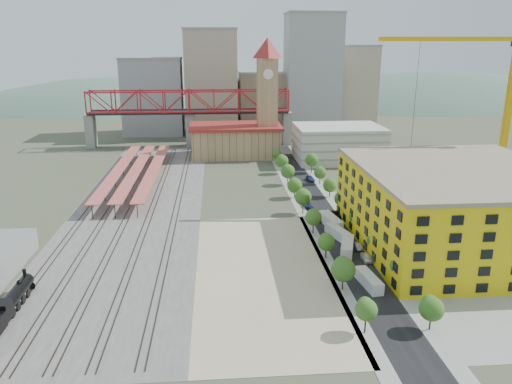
{
  "coord_description": "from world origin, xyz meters",
  "views": [
    {
      "loc": [
        -13.21,
        -125.38,
        45.87
      ],
      "look_at": [
        -3.53,
        -6.03,
        10.0
      ],
      "focal_mm": 35.0,
      "sensor_mm": 36.0,
      "label": 1
    }
  ],
  "objects": [
    {
      "name": "ground",
      "position": [
        0.0,
        0.0,
        0.0
      ],
      "size": [
        400.0,
        400.0,
        0.0
      ],
      "primitive_type": "plane",
      "color": "#474C38",
      "rests_on": "ground"
    },
    {
      "name": "ballast_strip",
      "position": [
        -36.0,
        17.5,
        0.03
      ],
      "size": [
        36.0,
        165.0,
        0.06
      ],
      "primitive_type": "cube",
      "color": "#605E59",
      "rests_on": "ground"
    },
    {
      "name": "dirt_lot",
      "position": [
        -4.0,
        -31.5,
        0.03
      ],
      "size": [
        28.0,
        67.0,
        0.06
      ],
      "primitive_type": "cube",
      "color": "tan",
      "rests_on": "ground"
    },
    {
      "name": "street_asphalt",
      "position": [
        16.0,
        15.0,
        0.03
      ],
      "size": [
        12.0,
        170.0,
        0.06
      ],
      "primitive_type": "cube",
      "color": "black",
      "rests_on": "ground"
    },
    {
      "name": "sidewalk_west",
      "position": [
        10.5,
        15.0,
        0.02
      ],
      "size": [
        3.0,
        170.0,
        0.04
      ],
      "primitive_type": "cube",
      "color": "gray",
      "rests_on": "ground"
    },
    {
      "name": "sidewalk_east",
      "position": [
        21.5,
        15.0,
        0.02
      ],
      "size": [
        3.0,
        170.0,
        0.04
      ],
      "primitive_type": "cube",
      "color": "gray",
      "rests_on": "ground"
    },
    {
      "name": "construction_pad",
      "position": [
        45.0,
        -20.0,
        0.03
      ],
      "size": [
        50.0,
        90.0,
        0.06
      ],
      "primitive_type": "cube",
      "color": "gray",
      "rests_on": "ground"
    },
    {
      "name": "rail_tracks",
      "position": [
        -37.8,
        17.5,
        0.15
      ],
      "size": [
        26.56,
        160.0,
        0.18
      ],
      "color": "#382B23",
      "rests_on": "ground"
    },
    {
      "name": "platform_canopies",
      "position": [
        -41.0,
        45.0,
        3.99
      ],
      "size": [
        16.0,
        80.0,
        4.12
      ],
      "color": "#D36B51",
      "rests_on": "ground"
    },
    {
      "name": "station_hall",
      "position": [
        -5.0,
        82.0,
        6.67
      ],
      "size": [
        38.0,
        24.0,
        13.1
      ],
      "color": "tan",
      "rests_on": "ground"
    },
    {
      "name": "clock_tower",
      "position": [
        8.0,
        79.99,
        28.7
      ],
      "size": [
        12.0,
        12.0,
        52.0
      ],
      "color": "tan",
      "rests_on": "ground"
    },
    {
      "name": "parking_garage",
      "position": [
        36.0,
        70.0,
        7.0
      ],
      "size": [
        34.0,
        26.0,
        14.0
      ],
      "primitive_type": "cube",
      "color": "silver",
      "rests_on": "ground"
    },
    {
      "name": "truss_bridge",
      "position": [
        -25.0,
        105.0,
        18.86
      ],
      "size": [
        94.0,
        9.6,
        25.6
      ],
      "color": "gray",
      "rests_on": "ground"
    },
    {
      "name": "construction_building",
      "position": [
        42.0,
        -20.0,
        9.41
      ],
      "size": [
        44.6,
        50.6,
        18.8
      ],
      "color": "yellow",
      "rests_on": "ground"
    },
    {
      "name": "street_trees",
      "position": [
        16.0,
        5.0,
        0.0
      ],
      "size": [
        15.4,
        124.4,
        8.0
      ],
      "color": "#2E5E1C",
      "rests_on": "ground"
    },
    {
      "name": "skyline",
      "position": [
        7.47,
        142.31,
        22.81
      ],
      "size": [
        133.0,
        46.0,
        60.0
      ],
      "color": "#9EA0A3",
      "rests_on": "ground"
    },
    {
      "name": "distant_hills",
      "position": [
        45.28,
        260.0,
        -79.54
      ],
      "size": [
        647.0,
        264.0,
        227.0
      ],
      "color": "#4C6B59",
      "rests_on": "ground"
    },
    {
      "name": "locomotive",
      "position": [
        -50.0,
        -44.11,
        1.95
      ],
      "size": [
        2.72,
        20.95,
        5.24
      ],
      "color": "black",
      "rests_on": "ground"
    },
    {
      "name": "tower_crane",
      "position": [
        65.98,
        10.49,
        33.88
      ],
      "size": [
        51.38,
        6.2,
        54.9
      ],
      "color": "gold",
      "rests_on": "ground"
    },
    {
      "name": "site_trailer_a",
      "position": [
        16.0,
        -38.92,
        1.21
      ],
      "size": [
        3.43,
        9.08,
        2.42
      ],
      "primitive_type": "cube",
      "rotation": [
        0.0,
        0.0,
        0.13
      ],
      "color": "silver",
      "rests_on": "ground"
    },
    {
      "name": "site_trailer_b",
      "position": [
        16.0,
        -22.37,
        1.33
      ],
      "size": [
        5.34,
        10.06,
        2.67
      ],
      "primitive_type": "cube",
      "rotation": [
        0.0,
        0.0,
        -0.3
      ],
      "color": "silver",
      "rests_on": "ground"
    },
    {
      "name": "site_trailer_c",
      "position": [
        16.0,
        -13.13,
        1.22
      ],
      "size": [
        4.81,
        9.2,
        2.44
      ],
      "primitive_type": "cube",
      "rotation": [
        0.0,
        0.0,
        0.29
      ],
      "color": "silver",
      "rests_on": "ground"
    },
    {
      "name": "site_trailer_d",
      "position": [
        16.0,
        -5.53,
        1.42
      ],
      "size": [
        4.35,
        10.67,
        2.84
      ],
      "primitive_type": "cube",
      "rotation": [
        0.0,
        0.0,
        0.16
      ],
      "color": "silver",
      "rests_on": "ground"
    },
    {
      "name": "car_0",
      "position": [
        13.0,
        -32.26,
        0.67
      ],
      "size": [
        2.22,
        4.14,
        1.34
      ],
      "primitive_type": "imported",
      "rotation": [
        0.0,
        0.0,
        0.17
      ],
      "color": "silver",
      "rests_on": "ground"
    },
    {
      "name": "car_1",
      "position": [
        13.0,
        -31.43,
        0.8
      ],
      "size": [
        1.81,
        4.91,
        1.6
      ],
      "primitive_type": "imported",
      "rotation": [
        0.0,
        0.0,
        0.02
      ],
      "color": "gray",
      "rests_on": "ground"
    },
    {
      "name": "car_2",
      "position": [
        13.0,
        -1.19,
        0.67
      ],
      "size": [
        2.71,
        5.0,
        1.33
      ],
      "primitive_type": "imported",
      "rotation": [
        0.0,
        0.0,
        -0.11
      ],
      "color": "black",
      "rests_on": "ground"
    },
    {
      "name": "car_3",
      "position": [
        13.0,
        10.51,
        0.75
      ],
      "size": [
        2.23,
        5.25,
        1.51
      ],
      "primitive_type": "imported",
      "rotation": [
        0.0,
        0.0,
        0.02
      ],
      "color": "navy",
      "rests_on": "ground"
    },
    {
      "name": "car_4",
      "position": [
        19.0,
        -27.39,
        0.75
      ],
      "size": [
        1.96,
        4.47,
        1.5
      ],
      "primitive_type": "imported",
      "rotation": [
        0.0,
        0.0,
        0.04
      ],
      "color": "white",
      "rests_on": "ground"
    },
    {
      "name": "car_5",
      "position": [
        19.0,
        -20.63,
        0.65
      ],
      "size": [
        1.46,
        4.0,
        1.31
      ],
      "primitive_type": "imported",
      "rotation": [
        0.0,
        0.0,
        -0.02
      ],
      "color": "#A9AAAF",
      "rests_on": "ground"
    },
    {
      "name": "car_6",
      "position": [
        19.0,
        1.23,
        0.78
      ],
      "size": [
        2.79,
        5.7,
        1.56
      ],
      "primitive_type": "imported",
      "rotation": [
        0.0,
        0.0,
        -0.04
      ],
      "color": "black",
      "rests_on": "ground"
    },
    {
      "name": "car_7",
      "position": [
        19.0,
        38.98,
        0.79
      ],
      "size": [
        2.68,
        5.63,
        1.58
      ],
      "primitive_type": "imported",
      "rotation": [
        0.0,
        0.0,
        0.09
      ],
      "color": "navy",
      "rests_on": "ground"
    }
  ]
}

